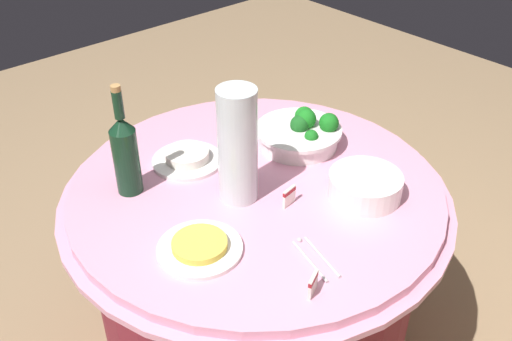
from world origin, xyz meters
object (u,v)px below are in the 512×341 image
at_px(decorative_fruit_vase, 238,149).
at_px(serving_tongs, 314,257).
at_px(food_plate_fried_egg, 200,247).
at_px(food_plate_rice, 187,158).
at_px(plate_stack, 365,186).
at_px(label_placard_mid, 313,283).
at_px(broccoli_bowl, 301,133).
at_px(wine_bottle, 125,153).
at_px(label_placard_front, 289,196).

relative_size(decorative_fruit_vase, serving_tongs, 2.04).
bearing_deg(food_plate_fried_egg, food_plate_rice, -121.71).
bearing_deg(plate_stack, food_plate_rice, -60.03).
bearing_deg(decorative_fruit_vase, food_plate_fried_egg, 26.31).
distance_m(food_plate_fried_egg, label_placard_mid, 0.31).
xyz_separation_m(food_plate_fried_egg, label_placard_mid, (-0.11, 0.29, 0.02)).
bearing_deg(broccoli_bowl, food_plate_rice, -25.07).
xyz_separation_m(decorative_fruit_vase, food_plate_fried_egg, (0.22, 0.11, -0.15)).
height_order(decorative_fruit_vase, food_plate_rice, decorative_fruit_vase).
distance_m(broccoli_bowl, label_placard_mid, 0.66).
distance_m(wine_bottle, food_plate_rice, 0.24).
bearing_deg(serving_tongs, broccoli_bowl, -131.54).
xyz_separation_m(broccoli_bowl, plate_stack, (0.06, 0.32, -0.01)).
distance_m(broccoli_bowl, food_plate_fried_egg, 0.59).
height_order(wine_bottle, food_plate_fried_egg, wine_bottle).
relative_size(plate_stack, food_plate_rice, 0.95).
xyz_separation_m(label_placard_front, label_placard_mid, (0.20, 0.28, 0.00)).
bearing_deg(plate_stack, wine_bottle, -44.02).
bearing_deg(wine_bottle, plate_stack, 135.98).
bearing_deg(decorative_fruit_vase, label_placard_front, 123.27).
xyz_separation_m(broccoli_bowl, food_plate_fried_egg, (0.56, 0.19, -0.03)).
relative_size(broccoli_bowl, wine_bottle, 0.83).
xyz_separation_m(food_plate_rice, label_placard_front, (-0.09, 0.36, 0.02)).
bearing_deg(decorative_fruit_vase, wine_bottle, -47.20).
height_order(label_placard_front, label_placard_mid, same).
height_order(wine_bottle, decorative_fruit_vase, decorative_fruit_vase).
relative_size(wine_bottle, decorative_fruit_vase, 0.99).
height_order(plate_stack, serving_tongs, plate_stack).
relative_size(decorative_fruit_vase, label_placard_front, 6.18).
height_order(plate_stack, food_plate_fried_egg, plate_stack).
bearing_deg(wine_bottle, serving_tongs, 108.86).
distance_m(wine_bottle, label_placard_mid, 0.65).
bearing_deg(food_plate_rice, wine_bottle, 2.45).
relative_size(broccoli_bowl, food_plate_fried_egg, 1.27).
distance_m(food_plate_rice, label_placard_mid, 0.65).
relative_size(broccoli_bowl, plate_stack, 1.33).
bearing_deg(food_plate_rice, serving_tongs, 87.94).
height_order(wine_bottle, label_placard_mid, wine_bottle).
xyz_separation_m(plate_stack, wine_bottle, (0.49, -0.47, 0.09)).
xyz_separation_m(broccoli_bowl, label_placard_front, (0.25, 0.21, -0.01)).
height_order(food_plate_rice, label_placard_front, label_placard_front).
bearing_deg(label_placard_mid, plate_stack, -156.96).
bearing_deg(food_plate_rice, label_placard_mid, 80.38).
height_order(broccoli_bowl, label_placard_mid, broccoli_bowl).
distance_m(decorative_fruit_vase, food_plate_fried_egg, 0.29).
xyz_separation_m(decorative_fruit_vase, serving_tongs, (0.03, 0.32, -0.16)).
bearing_deg(plate_stack, decorative_fruit_vase, -41.22).
height_order(decorative_fruit_vase, label_placard_front, decorative_fruit_vase).
bearing_deg(food_plate_fried_egg, label_placard_front, 177.37).
height_order(food_plate_fried_egg, label_placard_mid, label_placard_mid).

